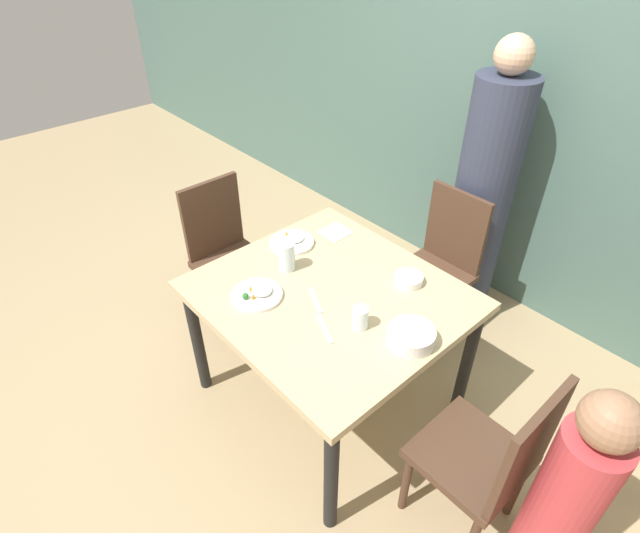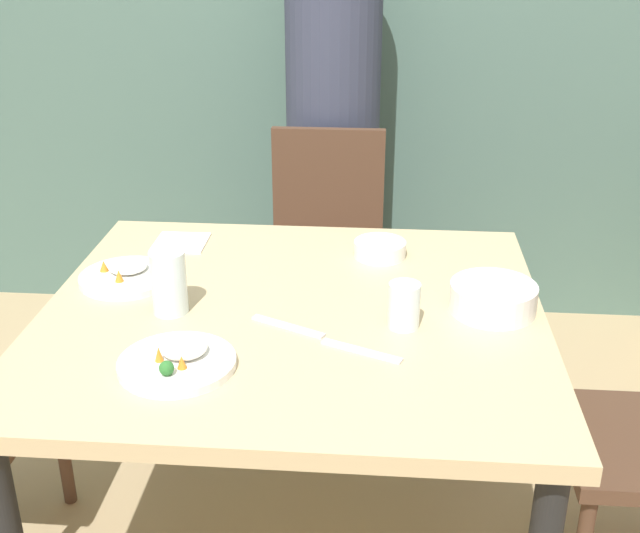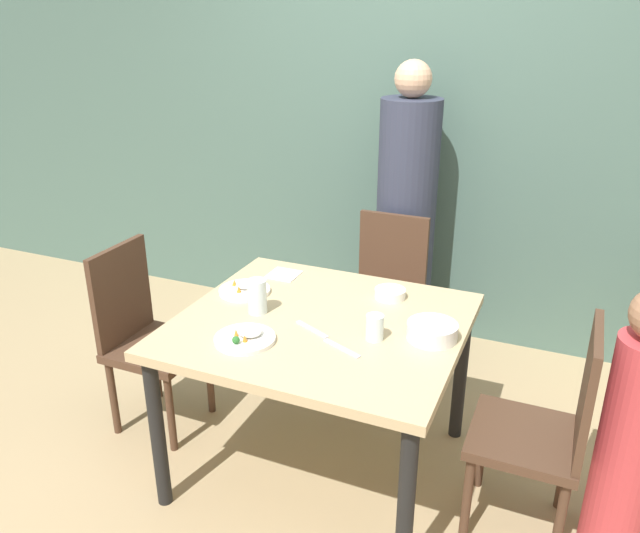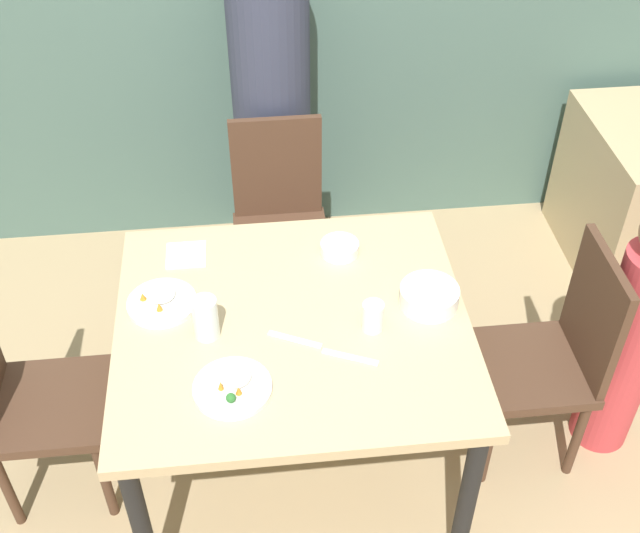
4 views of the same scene
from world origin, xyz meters
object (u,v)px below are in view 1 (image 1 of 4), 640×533
(person_child, at_px, (562,506))
(glass_water_tall, at_px, (287,256))
(chair_adult_spot, at_px, (439,263))
(person_adult, at_px, (482,199))
(chair_child_spot, at_px, (490,458))
(plate_rice_adult, at_px, (292,242))
(bowl_curry, at_px, (411,336))

(person_child, bearing_deg, glass_water_tall, -179.10)
(chair_adult_spot, height_order, person_adult, person_adult)
(chair_child_spot, height_order, glass_water_tall, chair_child_spot)
(chair_adult_spot, xyz_separation_m, chair_child_spot, (0.90, -0.87, 0.00))
(chair_child_spot, relative_size, person_child, 0.83)
(chair_adult_spot, distance_m, plate_rice_adult, 0.90)
(bowl_curry, distance_m, plate_rice_adult, 0.88)
(chair_child_spot, distance_m, person_adult, 1.54)
(bowl_curry, xyz_separation_m, plate_rice_adult, (-0.88, 0.09, -0.02))
(chair_adult_spot, height_order, glass_water_tall, chair_adult_spot)
(person_child, distance_m, glass_water_tall, 1.49)
(chair_child_spot, xyz_separation_m, person_child, (0.28, 0.00, 0.04))
(person_child, relative_size, plate_rice_adult, 4.75)
(person_adult, bearing_deg, chair_child_spot, -53.25)
(chair_adult_spot, relative_size, person_adult, 0.54)
(chair_adult_spot, bearing_deg, person_child, -36.53)
(bowl_curry, bearing_deg, glass_water_tall, -175.08)
(person_child, bearing_deg, plate_rice_adult, 175.34)
(bowl_curry, height_order, glass_water_tall, glass_water_tall)
(chair_child_spot, height_order, bowl_curry, chair_child_spot)
(chair_adult_spot, height_order, plate_rice_adult, chair_adult_spot)
(bowl_curry, xyz_separation_m, glass_water_tall, (-0.73, -0.06, 0.04))
(chair_adult_spot, relative_size, glass_water_tall, 6.18)
(person_adult, bearing_deg, chair_adult_spot, -90.00)
(chair_child_spot, relative_size, plate_rice_adult, 3.94)
(chair_adult_spot, relative_size, bowl_curry, 4.63)
(chair_adult_spot, height_order, chair_child_spot, same)
(plate_rice_adult, relative_size, glass_water_tall, 1.57)
(chair_adult_spot, height_order, bowl_curry, chair_adult_spot)
(chair_adult_spot, xyz_separation_m, person_child, (1.18, -0.87, 0.04))
(glass_water_tall, bearing_deg, bowl_curry, 4.92)
(person_child, distance_m, bowl_curry, 0.78)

